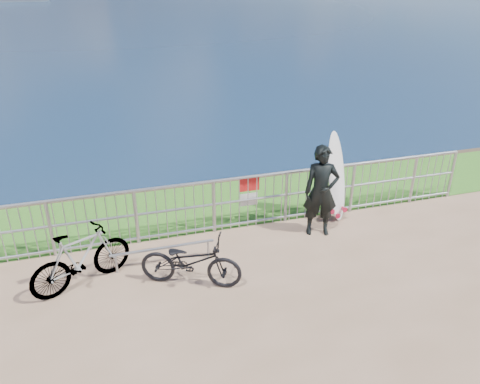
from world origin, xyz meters
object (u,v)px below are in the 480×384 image
object	(u,v)px
surfboard	(337,180)
bicycle_near	(191,261)
surfer	(321,191)
bicycle_far	(81,258)

from	to	relation	value
surfboard	bicycle_near	bearing A→B (deg)	-157.12
bicycle_near	surfboard	bearing A→B (deg)	-42.39
surfer	bicycle_far	size ratio (longest dim) A/B	1.05
bicycle_near	bicycle_far	size ratio (longest dim) A/B	0.98
surfer	surfboard	xyz separation A→B (m)	(0.57, 0.46, -0.04)
surfboard	bicycle_far	world-z (taller)	surfboard
surfer	bicycle_near	xyz separation A→B (m)	(-2.73, -0.93, -0.46)
bicycle_near	bicycle_far	distance (m)	1.77
surfer	bicycle_far	xyz separation A→B (m)	(-4.43, -0.44, -0.39)
surfer	surfboard	size ratio (longest dim) A/B	0.97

